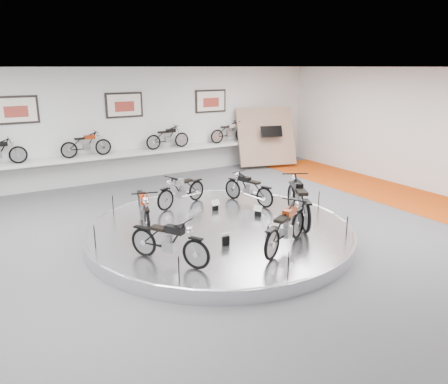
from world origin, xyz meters
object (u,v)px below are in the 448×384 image
display_platform (220,232)px  bike_e (286,227)px  bike_c (144,208)px  bike_d (169,241)px  bike_b (181,190)px  bike_f (299,200)px  shelf (130,154)px  bike_a (248,188)px

display_platform → bike_e: bearing=-74.9°
bike_c → bike_d: size_ratio=1.11×
display_platform → bike_d: bike_d is taller
bike_b → bike_d: bearing=41.4°
bike_f → display_platform: bearing=96.0°
display_platform → bike_f: bike_f is taller
shelf → bike_b: (-0.09, -4.45, -0.26)m
bike_b → bike_f: bearing=106.6°
display_platform → bike_c: (-1.62, 0.78, 0.66)m
shelf → bike_c: 5.85m
bike_d → bike_e: size_ratio=0.93×
display_platform → bike_f: size_ratio=3.34×
bike_e → bike_b: bearing=71.2°
shelf → bike_a: (1.61, -5.23, -0.26)m
shelf → bike_d: 7.88m
bike_e → bike_f: size_ratio=0.87×
bike_f → bike_e: bearing=158.3°
bike_a → bike_d: 4.24m
bike_f → bike_b: bearing=62.8°
shelf → bike_a: size_ratio=7.41×
display_platform → shelf: (0.00, 6.40, 0.85)m
bike_c → bike_d: 2.04m
display_platform → bike_e: (0.50, -1.87, 0.64)m
bike_d → bike_f: bike_f is taller
bike_b → bike_c: size_ratio=0.87×
bike_c → bike_e: 3.40m
bike_e → bike_f: bearing=13.7°
bike_a → bike_e: size_ratio=0.89×
bike_e → bike_c: bearing=101.1°
bike_b → display_platform: bearing=73.3°
bike_e → bike_f: (1.33, 1.17, 0.07)m
display_platform → bike_a: 2.07m
bike_a → bike_f: bike_f is taller
shelf → bike_c: bearing=-106.1°
display_platform → bike_b: (-0.09, 1.95, 0.59)m
bike_c → bike_d: bearing=7.3°
bike_a → bike_e: bearing=144.6°
bike_e → bike_f: bike_f is taller
display_platform → bike_d: (-1.88, -1.25, 0.61)m
bike_d → bike_e: 2.47m
shelf → bike_b: size_ratio=7.31×
bike_f → bike_c: bearing=93.7°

